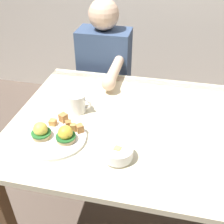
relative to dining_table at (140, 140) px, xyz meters
The scene contains 7 objects.
ground_plane 0.63m from the dining_table, ahead, with size 6.00×6.00×0.00m, color brown.
dining_table is the anchor object (origin of this frame).
eggs_benedict_plate 0.42m from the dining_table, 150.58° to the right, with size 0.27×0.27×0.09m.
fruit_bowl 0.29m from the dining_table, 103.56° to the right, with size 0.12×0.12×0.06m.
coffee_mug 0.35m from the dining_table, behind, with size 0.11×0.08×0.09m.
fork 0.19m from the dining_table, 16.59° to the right, with size 0.16×0.03×0.00m.
diner_person 0.68m from the dining_table, 118.34° to the left, with size 0.34×0.54×1.14m.
Camera 1 is at (0.08, -1.00, 1.50)m, focal length 43.24 mm.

